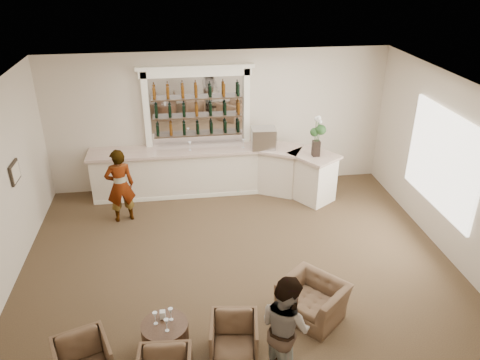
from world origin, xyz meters
The scene contains 17 objects.
ground centered at (0.00, 0.00, 0.00)m, with size 8.00×8.00×0.00m, color brown.
room_shell centered at (0.16, 0.71, 2.34)m, with size 8.04×7.02×3.32m.
bar_counter centered at (-0.16, 3.00, 0.57)m, with size 5.72×1.80×1.14m.
back_bar_alcove centered at (-0.50, 3.41, 2.03)m, with size 2.64×0.25×3.00m.
cocktail_table centered at (-1.33, -1.84, 0.25)m, with size 0.68×0.68×0.50m, color #4B3020.
sommelier centered at (-2.25, 2.04, 0.82)m, with size 0.60×0.39×1.65m, color gray.
guest centered at (0.28, -2.44, 0.81)m, with size 0.79×0.61×1.62m, color gray.
armchair_right centered at (-0.36, -2.05, 0.32)m, with size 0.67×0.69×0.63m, color brown.
armchair_far centered at (0.99, -1.41, 0.31)m, with size 0.96×0.84×0.62m, color brown.
espresso_machine centered at (0.97, 2.93, 1.38)m, with size 0.55×0.46×0.48m, color #BBBBC0.
flower_vase centered at (2.05, 2.31, 1.67)m, with size 0.25×0.25×0.94m.
wine_glass_bar_left centered at (-0.72, 3.02, 1.25)m, with size 0.07×0.07×0.21m, color white, non-canonical shape.
wine_glass_bar_right centered at (0.52, 3.00, 1.25)m, with size 0.07×0.07×0.21m, color white, non-canonical shape.
wine_glass_tbl_a centered at (-1.45, -1.81, 0.60)m, with size 0.07×0.07×0.21m, color white, non-canonical shape.
wine_glass_tbl_b centered at (-1.23, -1.76, 0.60)m, with size 0.07×0.07×0.21m, color white, non-canonical shape.
wine_glass_tbl_c centered at (-1.29, -1.97, 0.60)m, with size 0.07×0.07×0.21m, color white, non-canonical shape.
napkin_holder centered at (-1.35, -1.70, 0.56)m, with size 0.08×0.08×0.12m, color silver.
Camera 1 is at (-0.97, -6.99, 5.32)m, focal length 35.00 mm.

